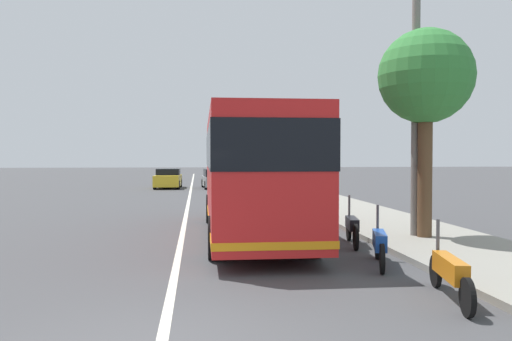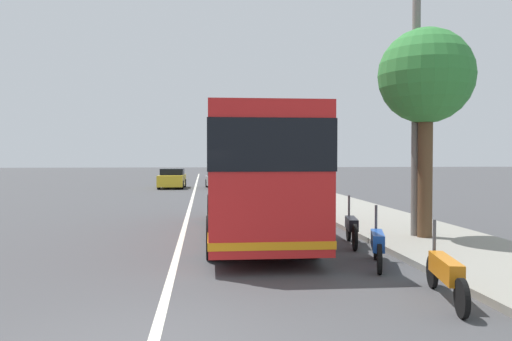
{
  "view_description": "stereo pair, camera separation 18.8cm",
  "coord_description": "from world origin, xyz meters",
  "px_view_note": "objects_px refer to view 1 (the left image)",
  "views": [
    {
      "loc": [
        -6.16,
        -0.45,
        2.34
      ],
      "look_at": [
        8.68,
        -2.18,
        1.94
      ],
      "focal_mm": 35.53,
      "sensor_mm": 36.0,
      "label": 1
    },
    {
      "loc": [
        -6.18,
        -0.64,
        2.34
      ],
      "look_at": [
        8.68,
        -2.18,
        1.94
      ],
      "focal_mm": 35.53,
      "sensor_mm": 36.0,
      "label": 2
    }
  ],
  "objects_px": {
    "motorcycle_far_end": "(380,244)",
    "utility_pole": "(416,81)",
    "car_oncoming": "(223,175)",
    "car_side_street": "(216,173)",
    "motorcycle_by_tree": "(352,227)",
    "car_behind_bus": "(168,179)",
    "coach_bus": "(251,168)",
    "car_far_distant": "(215,179)",
    "roadside_tree_mid_block": "(426,79)",
    "motorcycle_mid_row": "(450,272)"
  },
  "relations": [
    {
      "from": "car_behind_bus",
      "to": "car_far_distant",
      "type": "bearing_deg",
      "value": 82.82
    },
    {
      "from": "motorcycle_by_tree",
      "to": "car_behind_bus",
      "type": "height_order",
      "value": "car_behind_bus"
    },
    {
      "from": "motorcycle_by_tree",
      "to": "coach_bus",
      "type": "bearing_deg",
      "value": 64.21
    },
    {
      "from": "car_far_distant",
      "to": "utility_pole",
      "type": "height_order",
      "value": "utility_pole"
    },
    {
      "from": "motorcycle_by_tree",
      "to": "car_far_distant",
      "type": "relative_size",
      "value": 0.47
    },
    {
      "from": "motorcycle_by_tree",
      "to": "car_oncoming",
      "type": "bearing_deg",
      "value": 13.21
    },
    {
      "from": "car_oncoming",
      "to": "utility_pole",
      "type": "height_order",
      "value": "utility_pole"
    },
    {
      "from": "motorcycle_by_tree",
      "to": "motorcycle_mid_row",
      "type": "bearing_deg",
      "value": -169.74
    },
    {
      "from": "car_side_street",
      "to": "roadside_tree_mid_block",
      "type": "bearing_deg",
      "value": -170.8
    },
    {
      "from": "car_behind_bus",
      "to": "utility_pole",
      "type": "height_order",
      "value": "utility_pole"
    },
    {
      "from": "motorcycle_far_end",
      "to": "car_far_distant",
      "type": "distance_m",
      "value": 27.62
    },
    {
      "from": "motorcycle_mid_row",
      "to": "motorcycle_far_end",
      "type": "height_order",
      "value": "motorcycle_far_end"
    },
    {
      "from": "motorcycle_far_end",
      "to": "car_side_street",
      "type": "relative_size",
      "value": 0.43
    },
    {
      "from": "motorcycle_far_end",
      "to": "motorcycle_by_tree",
      "type": "bearing_deg",
      "value": 12.18
    },
    {
      "from": "coach_bus",
      "to": "roadside_tree_mid_block",
      "type": "bearing_deg",
      "value": -107.36
    },
    {
      "from": "motorcycle_mid_row",
      "to": "car_behind_bus",
      "type": "xyz_separation_m",
      "value": [
        30.72,
        6.25,
        0.23
      ]
    },
    {
      "from": "roadside_tree_mid_block",
      "to": "coach_bus",
      "type": "bearing_deg",
      "value": 71.99
    },
    {
      "from": "motorcycle_mid_row",
      "to": "car_behind_bus",
      "type": "bearing_deg",
      "value": 22.94
    },
    {
      "from": "car_behind_bus",
      "to": "motorcycle_by_tree",
      "type": "bearing_deg",
      "value": 15.43
    },
    {
      "from": "motorcycle_mid_row",
      "to": "car_behind_bus",
      "type": "relative_size",
      "value": 0.56
    },
    {
      "from": "coach_bus",
      "to": "roadside_tree_mid_block",
      "type": "distance_m",
      "value": 5.47
    },
    {
      "from": "car_far_distant",
      "to": "car_oncoming",
      "type": "xyz_separation_m",
      "value": [
        8.25,
        -0.98,
        -0.02
      ]
    },
    {
      "from": "roadside_tree_mid_block",
      "to": "utility_pole",
      "type": "relative_size",
      "value": 0.66
    },
    {
      "from": "roadside_tree_mid_block",
      "to": "motorcycle_by_tree",
      "type": "bearing_deg",
      "value": 97.92
    },
    {
      "from": "motorcycle_far_end",
      "to": "motorcycle_by_tree",
      "type": "relative_size",
      "value": 0.97
    },
    {
      "from": "coach_bus",
      "to": "motorcycle_by_tree",
      "type": "bearing_deg",
      "value": -125.31
    },
    {
      "from": "motorcycle_mid_row",
      "to": "car_far_distant",
      "type": "relative_size",
      "value": 0.5
    },
    {
      "from": "motorcycle_mid_row",
      "to": "motorcycle_far_end",
      "type": "xyz_separation_m",
      "value": [
        2.67,
        0.2,
        0.0
      ]
    },
    {
      "from": "motorcycle_far_end",
      "to": "utility_pole",
      "type": "bearing_deg",
      "value": -18.54
    },
    {
      "from": "car_far_distant",
      "to": "car_side_street",
      "type": "distance_m",
      "value": 16.96
    },
    {
      "from": "coach_bus",
      "to": "motorcycle_far_end",
      "type": "relative_size",
      "value": 5.0
    },
    {
      "from": "car_side_street",
      "to": "car_far_distant",
      "type": "bearing_deg",
      "value": -178.99
    },
    {
      "from": "car_far_distant",
      "to": "roadside_tree_mid_block",
      "type": "xyz_separation_m",
      "value": [
        -24.67,
        -4.9,
        3.77
      ]
    },
    {
      "from": "car_side_street",
      "to": "car_oncoming",
      "type": "bearing_deg",
      "value": -174.91
    },
    {
      "from": "motorcycle_mid_row",
      "to": "motorcycle_far_end",
      "type": "distance_m",
      "value": 2.68
    },
    {
      "from": "motorcycle_mid_row",
      "to": "car_side_street",
      "type": "xyz_separation_m",
      "value": [
        47.12,
        2.02,
        0.2
      ]
    },
    {
      "from": "roadside_tree_mid_block",
      "to": "car_behind_bus",
      "type": "bearing_deg",
      "value": 18.42
    },
    {
      "from": "car_behind_bus",
      "to": "car_side_street",
      "type": "bearing_deg",
      "value": 167.18
    },
    {
      "from": "car_side_street",
      "to": "utility_pole",
      "type": "bearing_deg",
      "value": -170.97
    },
    {
      "from": "coach_bus",
      "to": "motorcycle_far_end",
      "type": "distance_m",
      "value": 5.16
    },
    {
      "from": "motorcycle_mid_row",
      "to": "motorcycle_by_tree",
      "type": "bearing_deg",
      "value": 11.52
    },
    {
      "from": "car_side_street",
      "to": "motorcycle_by_tree",
      "type": "bearing_deg",
      "value": -173.76
    },
    {
      "from": "motorcycle_far_end",
      "to": "utility_pole",
      "type": "xyz_separation_m",
      "value": [
        3.12,
        -2.18,
        3.99
      ]
    },
    {
      "from": "motorcycle_by_tree",
      "to": "car_far_distant",
      "type": "height_order",
      "value": "car_far_distant"
    },
    {
      "from": "motorcycle_far_end",
      "to": "motorcycle_by_tree",
      "type": "height_order",
      "value": "motorcycle_by_tree"
    },
    {
      "from": "car_far_distant",
      "to": "roadside_tree_mid_block",
      "type": "distance_m",
      "value": 25.43
    },
    {
      "from": "roadside_tree_mid_block",
      "to": "utility_pole",
      "type": "xyz_separation_m",
      "value": [
        0.29,
        0.16,
        -0.02
      ]
    },
    {
      "from": "car_oncoming",
      "to": "car_side_street",
      "type": "relative_size",
      "value": 0.98
    },
    {
      "from": "motorcycle_far_end",
      "to": "motorcycle_by_tree",
      "type": "xyz_separation_m",
      "value": [
        2.54,
        -0.19,
        0.01
      ]
    },
    {
      "from": "motorcycle_mid_row",
      "to": "car_oncoming",
      "type": "xyz_separation_m",
      "value": [
        38.42,
        1.77,
        0.22
      ]
    }
  ]
}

